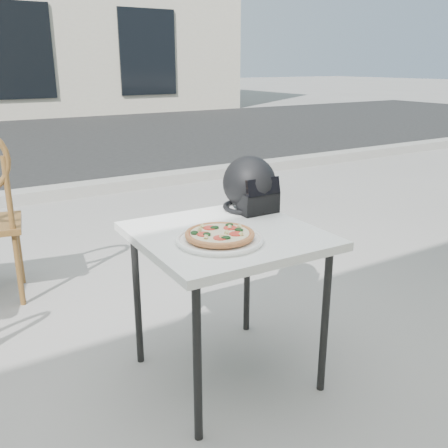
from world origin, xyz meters
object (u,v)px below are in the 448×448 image
cafe_table_main (227,246)px  helmet (250,186)px  plate (220,240)px  pizza (220,234)px

cafe_table_main → helmet: (0.26, 0.21, 0.17)m
plate → helmet: (0.35, 0.31, 0.10)m
pizza → helmet: size_ratio=1.21×
cafe_table_main → plate: 0.15m
plate → pizza: size_ratio=1.23×
helmet → pizza: bearing=-138.3°
pizza → plate: bearing=-96.3°
cafe_table_main → helmet: size_ratio=2.83×
plate → cafe_table_main: bearing=45.8°
cafe_table_main → plate: size_ratio=1.90×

